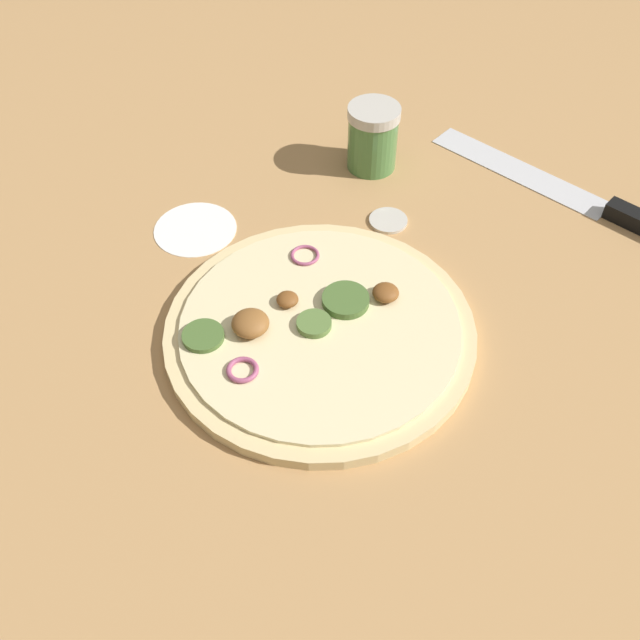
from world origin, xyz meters
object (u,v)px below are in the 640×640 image
object	(u,v)px
knife	(607,209)
spice_jar	(373,137)
pizza	(319,329)
loose_cap	(388,219)

from	to	relation	value
knife	spice_jar	distance (m)	0.27
spice_jar	knife	bearing A→B (deg)	142.29
knife	spice_jar	bearing A→B (deg)	23.04
pizza	knife	world-z (taller)	pizza
knife	loose_cap	xyz separation A→B (m)	(0.23, -0.06, -0.00)
loose_cap	pizza	bearing A→B (deg)	46.20
spice_jar	loose_cap	size ratio (longest dim) A/B	1.84
pizza	loose_cap	distance (m)	0.18
spice_jar	loose_cap	world-z (taller)	spice_jar
pizza	loose_cap	bearing A→B (deg)	-133.80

